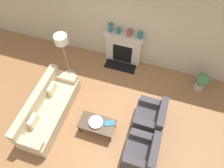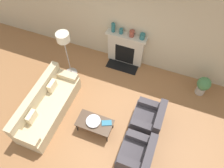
% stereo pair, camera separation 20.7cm
% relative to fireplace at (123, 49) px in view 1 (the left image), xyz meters
% --- Properties ---
extents(ground_plane, '(18.00, 18.00, 0.00)m').
position_rel_fireplace_xyz_m(ground_plane, '(0.22, -2.42, -0.56)').
color(ground_plane, '#99663D').
extents(wall_back, '(18.00, 0.06, 2.90)m').
position_rel_fireplace_xyz_m(wall_back, '(0.22, 0.14, 0.89)').
color(wall_back, '#BCAD8E').
rests_on(wall_back, ground_plane).
extents(fireplace, '(1.25, 0.59, 1.15)m').
position_rel_fireplace_xyz_m(fireplace, '(0.00, 0.00, 0.00)').
color(fireplace, beige).
rests_on(fireplace, ground_plane).
extents(couch, '(0.82, 2.26, 0.85)m').
position_rel_fireplace_xyz_m(couch, '(-1.37, -2.59, -0.24)').
color(couch, '#CCB78E').
rests_on(couch, ground_plane).
extents(armchair_near, '(0.76, 0.85, 0.83)m').
position_rel_fireplace_xyz_m(armchair_near, '(1.33, -2.95, -0.24)').
color(armchair_near, '#423D42').
rests_on(armchair_near, ground_plane).
extents(armchair_far, '(0.76, 0.85, 0.83)m').
position_rel_fireplace_xyz_m(armchair_far, '(1.33, -1.97, -0.24)').
color(armchair_far, '#423D42').
rests_on(armchair_far, ground_plane).
extents(coffee_table, '(0.94, 0.50, 0.38)m').
position_rel_fireplace_xyz_m(coffee_table, '(0.06, -2.59, -0.21)').
color(coffee_table, '#4C3828').
rests_on(coffee_table, ground_plane).
extents(bowl, '(0.38, 0.38, 0.06)m').
position_rel_fireplace_xyz_m(bowl, '(0.02, -2.59, -0.14)').
color(bowl, silver).
rests_on(bowl, coffee_table).
extents(book, '(0.30, 0.24, 0.02)m').
position_rel_fireplace_xyz_m(book, '(0.36, -2.50, -0.17)').
color(book, teal).
rests_on(book, coffee_table).
extents(floor_lamp, '(0.38, 0.38, 1.65)m').
position_rel_fireplace_xyz_m(floor_lamp, '(-1.44, -1.10, 0.77)').
color(floor_lamp, gray).
rests_on(floor_lamp, ground_plane).
extents(mantel_vase_left, '(0.12, 0.12, 0.28)m').
position_rel_fireplace_xyz_m(mantel_vase_left, '(-0.43, 0.01, 0.73)').
color(mantel_vase_left, '#28666B').
rests_on(mantel_vase_left, fireplace).
extents(mantel_vase_center_left, '(0.11, 0.11, 0.17)m').
position_rel_fireplace_xyz_m(mantel_vase_center_left, '(-0.18, 0.01, 0.67)').
color(mantel_vase_center_left, '#28666B').
rests_on(mantel_vase_center_left, fireplace).
extents(mantel_vase_center_right, '(0.15, 0.15, 0.19)m').
position_rel_fireplace_xyz_m(mantel_vase_center_right, '(0.15, 0.01, 0.68)').
color(mantel_vase_center_right, brown).
rests_on(mantel_vase_center_right, fireplace).
extents(mantel_vase_right, '(0.15, 0.15, 0.18)m').
position_rel_fireplace_xyz_m(mantel_vase_right, '(0.47, 0.01, 0.68)').
color(mantel_vase_right, '#28666B').
rests_on(mantel_vase_right, fireplace).
extents(potted_plant, '(0.39, 0.39, 0.65)m').
position_rel_fireplace_xyz_m(potted_plant, '(2.52, -0.38, -0.19)').
color(potted_plant, '#B2A899').
rests_on(potted_plant, ground_plane).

